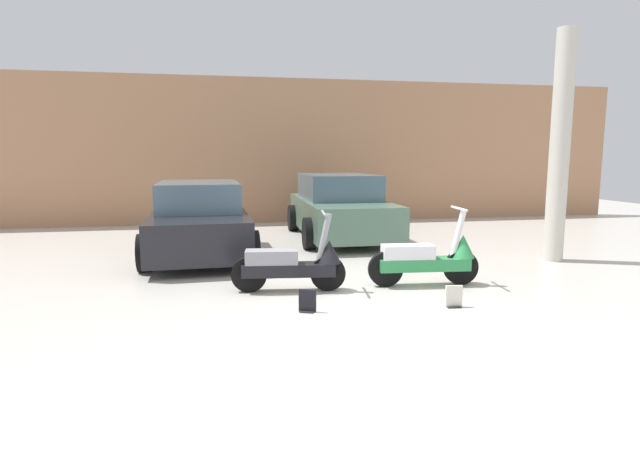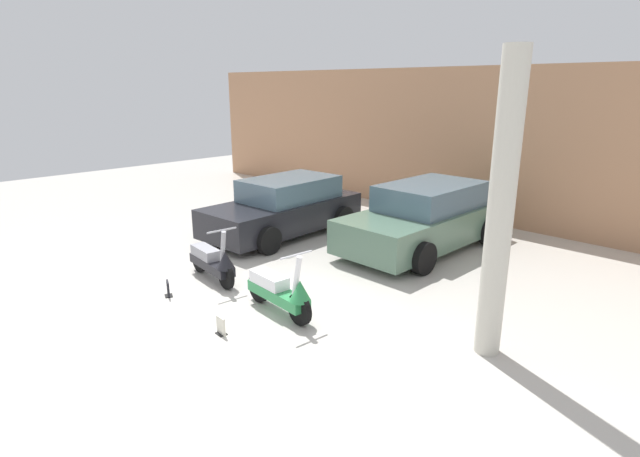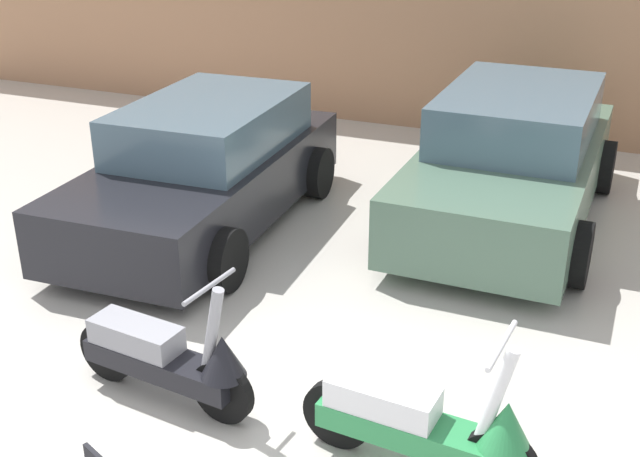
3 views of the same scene
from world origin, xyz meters
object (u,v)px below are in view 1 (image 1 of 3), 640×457
placard_near_left_scooter (307,302)px  scooter_front_right (429,258)px  car_rear_left (200,220)px  scooter_front_left (294,263)px  placard_near_right_scooter (454,298)px  support_column_side (560,148)px  car_rear_center (340,208)px

placard_near_left_scooter → scooter_front_right: bearing=25.6°
car_rear_left → scooter_front_left: bearing=22.7°
scooter_front_left → placard_near_right_scooter: size_ratio=5.74×
placard_near_left_scooter → car_rear_left: bearing=109.9°
car_rear_left → support_column_side: (5.93, -1.70, 1.28)m
placard_near_left_scooter → car_rear_center: bearing=73.3°
scooter_front_left → car_rear_center: (1.58, 4.23, 0.29)m
scooter_front_right → placard_near_right_scooter: bearing=-91.1°
placard_near_left_scooter → support_column_side: 5.32m
placard_near_right_scooter → support_column_side: bearing=37.5°
scooter_front_right → support_column_side: (2.75, 1.18, 1.52)m
scooter_front_right → placard_near_left_scooter: (-1.82, -0.87, -0.27)m
car_rear_left → support_column_side: 6.30m
car_rear_left → support_column_side: bearing=71.7°
scooter_front_left → car_rear_center: car_rear_center is taller
placard_near_right_scooter → support_column_side: 4.02m
scooter_front_right → placard_near_left_scooter: size_ratio=5.91×
scooter_front_right → support_column_side: size_ratio=0.40×
placard_near_left_scooter → placard_near_right_scooter: same height
support_column_side → scooter_front_right: bearing=-156.8°
car_rear_center → scooter_front_right: bearing=4.3°
car_rear_left → placard_near_left_scooter: (1.36, -3.75, -0.51)m
car_rear_center → support_column_side: size_ratio=1.07×
scooter_front_left → scooter_front_right: scooter_front_right is taller
support_column_side → car_rear_left: bearing=164.0°
car_rear_left → scooter_front_right: bearing=45.5°
car_rear_left → car_rear_center: bearing=113.2°
car_rear_center → support_column_side: (3.02, -3.09, 1.25)m
scooter_front_left → placard_near_left_scooter: scooter_front_left is taller
car_rear_left → placard_near_right_scooter: (3.08, -3.89, -0.51)m
placard_near_right_scooter → car_rear_left: bearing=128.3°
car_rear_left → placard_near_left_scooter: bearing=17.6°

